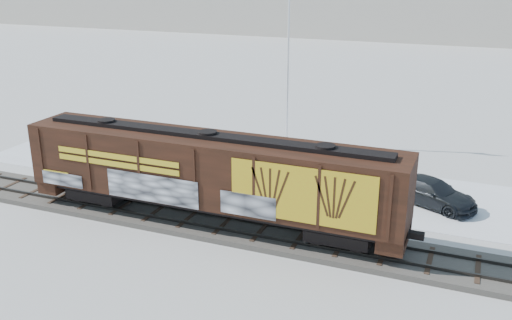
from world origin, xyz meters
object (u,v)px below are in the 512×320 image
at_px(car_silver, 252,174).
at_px(flagpole, 289,86).
at_px(car_white, 206,160).
at_px(hopper_railcar, 209,172).
at_px(car_dark, 432,192).

bearing_deg(car_silver, flagpole, 28.90).
bearing_deg(car_silver, car_white, 94.02).
relative_size(hopper_railcar, car_silver, 4.24).
bearing_deg(hopper_railcar, car_silver, 90.91).
bearing_deg(hopper_railcar, car_dark, 34.59).
height_order(car_white, car_dark, car_white).
bearing_deg(hopper_railcar, car_white, 118.30).
bearing_deg(car_dark, car_silver, 121.69).
bearing_deg(car_white, car_dark, -108.72).
xyz_separation_m(hopper_railcar, car_silver, (-0.09, 5.76, -2.13)).
bearing_deg(flagpole, hopper_railcar, -86.92).
bearing_deg(car_white, hopper_railcar, -169.76).
bearing_deg(car_dark, hopper_railcar, 149.41).
bearing_deg(hopper_railcar, flagpole, 93.08).
xyz_separation_m(flagpole, car_white, (-3.08, -7.26, -3.60)).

